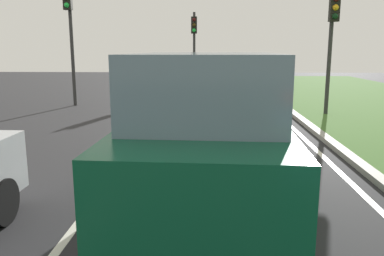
% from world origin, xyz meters
% --- Properties ---
extents(ground_plane, '(60.00, 60.00, 0.00)m').
position_xyz_m(ground_plane, '(0.00, 14.00, 0.00)').
color(ground_plane, '#262628').
extents(lane_line_center, '(0.12, 32.00, 0.01)m').
position_xyz_m(lane_line_center, '(-0.70, 14.00, 0.00)').
color(lane_line_center, silver).
rests_on(lane_line_center, ground).
extents(lane_line_right_edge, '(0.12, 32.00, 0.01)m').
position_xyz_m(lane_line_right_edge, '(3.60, 14.00, 0.00)').
color(lane_line_right_edge, silver).
rests_on(lane_line_right_edge, ground).
extents(curb_right, '(0.24, 48.00, 0.12)m').
position_xyz_m(curb_right, '(4.10, 14.00, 0.06)').
color(curb_right, '#9E9B93').
rests_on(curb_right, ground).
extents(car_suv_ahead, '(2.12, 4.57, 2.28)m').
position_xyz_m(car_suv_ahead, '(1.05, 8.72, 1.17)').
color(car_suv_ahead, '#0C472D').
rests_on(car_suv_ahead, ground).
extents(traffic_light_near_right, '(0.32, 0.50, 4.48)m').
position_xyz_m(traffic_light_near_right, '(5.25, 17.63, 2.99)').
color(traffic_light_near_right, '#2D2D2D').
rests_on(traffic_light_near_right, ground).
extents(traffic_light_overhead_left, '(0.32, 0.50, 5.12)m').
position_xyz_m(traffic_light_overhead_left, '(-4.57, 19.73, 3.40)').
color(traffic_light_overhead_left, '#2D2D2D').
rests_on(traffic_light_overhead_left, ground).
extents(traffic_light_far_median, '(0.32, 0.50, 4.33)m').
position_xyz_m(traffic_light_far_median, '(0.21, 25.93, 2.93)').
color(traffic_light_far_median, '#2D2D2D').
rests_on(traffic_light_far_median, ground).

